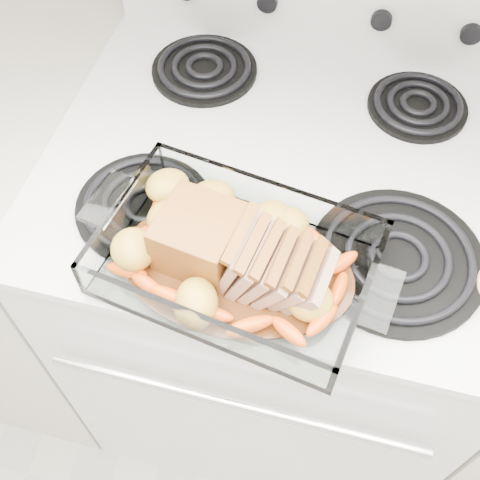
% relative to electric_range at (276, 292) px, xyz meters
% --- Properties ---
extents(electric_range, '(0.78, 0.70, 1.12)m').
position_rel_electric_range_xyz_m(electric_range, '(0.00, 0.00, 0.00)').
color(electric_range, silver).
rests_on(electric_range, ground).
extents(counter_left, '(0.58, 0.68, 0.93)m').
position_rel_electric_range_xyz_m(counter_left, '(-0.67, -0.00, -0.02)').
color(counter_left, beige).
rests_on(counter_left, ground).
extents(baking_dish, '(0.36, 0.24, 0.07)m').
position_rel_electric_range_xyz_m(baking_dish, '(-0.03, -0.24, 0.48)').
color(baking_dish, white).
rests_on(baking_dish, electric_range).
extents(pork_roast, '(0.24, 0.10, 0.08)m').
position_rel_electric_range_xyz_m(pork_roast, '(-0.04, -0.24, 0.51)').
color(pork_roast, brown).
rests_on(pork_roast, baking_dish).
extents(roast_vegetables, '(0.40, 0.22, 0.05)m').
position_rel_electric_range_xyz_m(roast_vegetables, '(-0.03, -0.20, 0.49)').
color(roast_vegetables, '#FA4B06').
rests_on(roast_vegetables, baking_dish).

